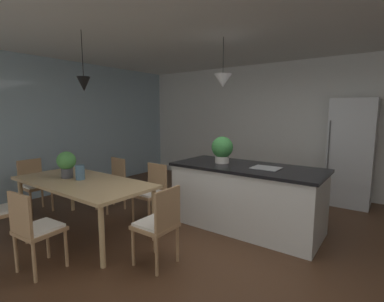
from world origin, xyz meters
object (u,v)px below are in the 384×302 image
object	(u,v)px
chair_far_right	(151,191)
potted_plant_on_island	(222,149)
chair_far_left	(112,182)
refrigerator	(351,152)
chair_window_end	(34,184)
chair_kitchen_end	(159,223)
dining_table	(82,185)
vase_on_dining_table	(80,172)
potted_plant_on_table	(66,163)
chair_near_right	(35,228)
kitchen_island	(246,196)

from	to	relation	value
chair_far_right	potted_plant_on_island	world-z (taller)	potted_plant_on_island
chair_far_left	refrigerator	world-z (taller)	refrigerator
chair_window_end	chair_kitchen_end	bearing A→B (deg)	0.02
dining_table	vase_on_dining_table	world-z (taller)	vase_on_dining_table
chair_window_end	dining_table	bearing A→B (deg)	0.00
potted_plant_on_table	chair_kitchen_end	bearing A→B (deg)	0.91
refrigerator	vase_on_dining_table	bearing A→B (deg)	-128.91
refrigerator	vase_on_dining_table	size ratio (longest dim) A/B	9.46
potted_plant_on_table	refrigerator	bearing A→B (deg)	49.10
chair_kitchen_end	refrigerator	size ratio (longest dim) A/B	0.46
chair_far_left	chair_kitchen_end	distance (m)	2.05
chair_window_end	potted_plant_on_island	world-z (taller)	potted_plant_on_island
chair_near_right	vase_on_dining_table	size ratio (longest dim) A/B	4.36
chair_near_right	kitchen_island	world-z (taller)	kitchen_island
kitchen_island	potted_plant_on_table	world-z (taller)	potted_plant_on_table
chair_far_left	potted_plant_on_island	bearing A→B (deg)	19.95
chair_far_left	chair_near_right	distance (m)	1.93
chair_window_end	chair_far_right	bearing A→B (deg)	24.30
chair_window_end	refrigerator	distance (m)	5.48
chair_far_right	potted_plant_on_table	distance (m)	1.26
chair_window_end	potted_plant_on_table	bearing A→B (deg)	-1.40
dining_table	chair_far_right	world-z (taller)	chair_far_right
potted_plant_on_island	potted_plant_on_table	bearing A→B (deg)	-137.11
chair_near_right	vase_on_dining_table	world-z (taller)	vase_on_dining_table
kitchen_island	potted_plant_on_island	xyz separation A→B (m)	(-0.40, 0.00, 0.65)
chair_far_right	chair_window_end	bearing A→B (deg)	-155.70
dining_table	potted_plant_on_table	world-z (taller)	potted_plant_on_table
chair_near_right	kitchen_island	xyz separation A→B (m)	(1.24, 2.33, -0.01)
chair_near_right	chair_kitchen_end	xyz separation A→B (m)	(0.93, 0.84, 0.00)
chair_far_right	dining_table	bearing A→B (deg)	-118.90
chair_far_right	refrigerator	bearing A→B (deg)	49.46
chair_window_end	chair_near_right	xyz separation A→B (m)	(1.87, -0.84, 0.00)
chair_window_end	chair_far_left	size ratio (longest dim) A/B	1.00
potted_plant_on_table	vase_on_dining_table	size ratio (longest dim) A/B	1.88
chair_window_end	chair_near_right	bearing A→B (deg)	-24.25
dining_table	chair_window_end	world-z (taller)	chair_window_end
chair_far_right	chair_kitchen_end	size ratio (longest dim) A/B	1.00
dining_table	chair_kitchen_end	distance (m)	1.42
potted_plant_on_island	vase_on_dining_table	size ratio (longest dim) A/B	1.98
kitchen_island	potted_plant_on_island	bearing A→B (deg)	180.00
chair_window_end	chair_far_left	world-z (taller)	same
refrigerator	dining_table	bearing A→B (deg)	-128.06
kitchen_island	chair_kitchen_end	bearing A→B (deg)	-101.76
dining_table	refrigerator	xyz separation A→B (m)	(2.76, 3.53, 0.27)
kitchen_island	potted_plant_on_island	distance (m)	0.77
chair_kitchen_end	refrigerator	world-z (taller)	refrigerator
kitchen_island	vase_on_dining_table	size ratio (longest dim) A/B	10.48
chair_window_end	chair_kitchen_end	size ratio (longest dim) A/B	1.00
dining_table	chair_far_left	bearing A→B (deg)	118.62
chair_kitchen_end	vase_on_dining_table	bearing A→B (deg)	179.20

